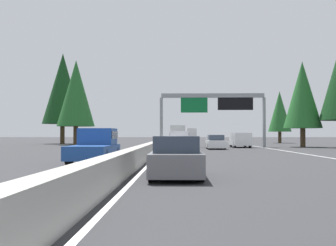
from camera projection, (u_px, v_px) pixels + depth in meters
name	position (u px, v px, depth m)	size (l,w,h in m)	color
ground_plane	(167.00, 145.00, 62.03)	(320.00, 320.00, 0.00)	#2D2D30
median_barrier	(168.00, 140.00, 82.03)	(180.00, 0.56, 0.90)	#9E9B93
shoulder_stripe_right	(235.00, 143.00, 71.74)	(160.00, 0.16, 0.01)	silver
shoulder_stripe_median	(170.00, 143.00, 72.01)	(160.00, 0.16, 0.01)	silver
sign_gantry_overhead	(214.00, 104.00, 49.92)	(0.50, 12.68, 6.43)	gray
sedan_mid_right	(176.00, 158.00, 14.75)	(4.40, 1.80, 1.47)	slate
sedan_mid_center	(216.00, 142.00, 43.04)	(4.40, 1.80, 1.47)	white
minivan_far_right	(240.00, 139.00, 48.66)	(5.00, 1.95, 1.69)	white
bus_near_right	(191.00, 134.00, 115.84)	(11.50, 2.55, 3.10)	white
box_truck_far_center	(178.00, 134.00, 69.43)	(8.50, 2.40, 2.95)	white
sedan_distant_b	(178.00, 138.00, 92.41)	(4.40, 1.80, 1.47)	#1E4793
pickup_near_center	(179.00, 141.00, 41.18)	(5.60, 2.00, 1.86)	silver
oncoming_near	(96.00, 146.00, 22.58)	(5.60, 2.00, 1.86)	#1E4793
conifer_right_mid	(302.00, 95.00, 49.74)	(4.53, 4.53, 10.28)	#4C3823
conifer_right_far	(280.00, 112.00, 72.98)	(4.00, 4.00, 9.10)	#4C3823
conifer_left_near	(76.00, 93.00, 59.28)	(5.34, 5.34, 12.13)	#4C3823
conifer_left_mid	(63.00, 89.00, 67.10)	(6.43, 6.43, 14.61)	#4C3823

